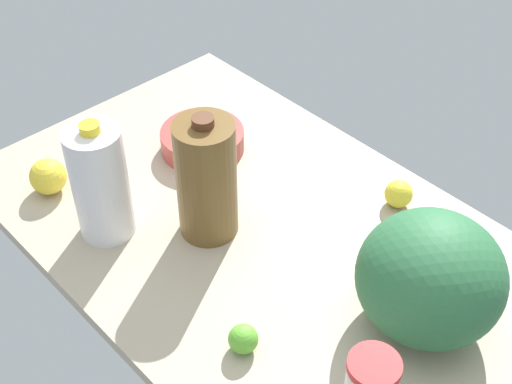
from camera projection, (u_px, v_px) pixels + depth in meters
countertop at (256, 233)px, 148.43cm from camera, size 120.00×76.00×3.00cm
watermelon at (430, 278)px, 122.09cm from camera, size 25.93×25.93×22.93cm
milk_jug at (100, 183)px, 138.86cm from camera, size 11.25×11.25×26.78cm
mixing_bowl at (202, 140)px, 165.35cm from camera, size 19.38×19.38×5.22cm
chocolate_milk_jug at (206, 179)px, 138.76cm from camera, size 12.04×12.04×27.96cm
lemon_by_jug at (48, 176)px, 153.59cm from camera, size 7.98×7.98×7.98cm
lemon_beside_bowl at (399, 194)px, 150.85cm from camera, size 6.00×6.00×6.00cm
lime_near_front at (243, 339)px, 123.25cm from camera, size 5.34×5.34×5.34cm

